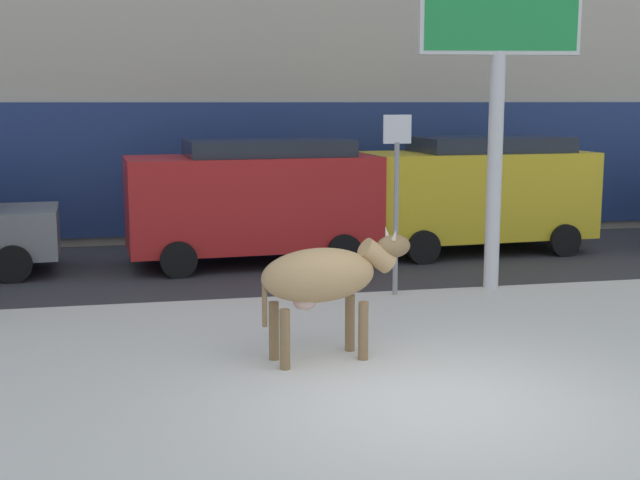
% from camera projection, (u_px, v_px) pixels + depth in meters
% --- Properties ---
extents(ground_plane, '(120.00, 120.00, 0.00)m').
position_uv_depth(ground_plane, '(435.00, 401.00, 8.65)').
color(ground_plane, silver).
extents(road_strip, '(60.00, 5.60, 0.01)m').
position_uv_depth(road_strip, '(298.00, 261.00, 16.16)').
color(road_strip, '#333338').
rests_on(road_strip, ground).
extents(cow_tan, '(1.93, 0.83, 1.54)m').
position_uv_depth(cow_tan, '(324.00, 277.00, 9.91)').
color(cow_tan, tan).
rests_on(cow_tan, ground).
extents(billboard, '(2.52, 0.60, 5.56)m').
position_uv_depth(billboard, '(500.00, 17.00, 13.17)').
color(billboard, silver).
rests_on(billboard, ground).
extents(car_red_van, '(4.71, 2.34, 2.32)m').
position_uv_depth(car_red_van, '(254.00, 198.00, 15.79)').
color(car_red_van, red).
rests_on(car_red_van, ground).
extents(car_yellow_van, '(4.71, 2.34, 2.32)m').
position_uv_depth(car_yellow_van, '(476.00, 191.00, 17.05)').
color(car_yellow_van, gold).
rests_on(car_yellow_van, ground).
extents(pedestrian_near_billboard, '(0.36, 0.24, 1.73)m').
position_uv_depth(pedestrian_near_billboard, '(325.00, 199.00, 18.87)').
color(pedestrian_near_billboard, '#282833').
rests_on(pedestrian_near_billboard, ground).
extents(street_sign, '(0.44, 0.08, 2.82)m').
position_uv_depth(street_sign, '(396.00, 190.00, 13.14)').
color(street_sign, gray).
rests_on(street_sign, ground).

